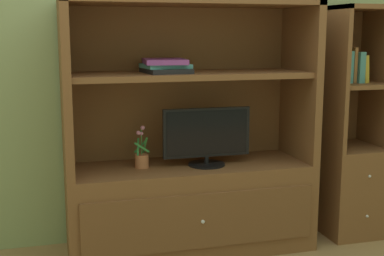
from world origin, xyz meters
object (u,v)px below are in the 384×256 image
bookshelf_tall (350,158)px  upright_book_row (349,67)px  media_console (190,175)px  tv_monitor (207,136)px  potted_plant (142,158)px  magazine_stack (165,66)px

bookshelf_tall → upright_book_row: size_ratio=6.50×
media_console → tv_monitor: bearing=-29.5°
tv_monitor → upright_book_row: bearing=2.6°
potted_plant → magazine_stack: size_ratio=0.74×
bookshelf_tall → upright_book_row: bearing=-169.3°
bookshelf_tall → magazine_stack: bearing=-179.6°
tv_monitor → potted_plant: (-0.42, 0.05, -0.13)m
potted_plant → bookshelf_tall: size_ratio=0.17×
media_console → bookshelf_tall: 1.18m
tv_monitor → bookshelf_tall: bookshelf_tall is taller
upright_book_row → potted_plant: bearing=179.8°
potted_plant → magazine_stack: bearing=-2.4°
magazine_stack → bookshelf_tall: bearing=0.4°
media_console → magazine_stack: (-0.16, -0.01, 0.72)m
media_console → bookshelf_tall: bearing=-0.0°
upright_book_row → tv_monitor: bearing=-177.4°
potted_plant → magazine_stack: 0.60m
media_console → bookshelf_tall: (1.18, -0.00, 0.04)m
potted_plant → magazine_stack: (0.16, -0.01, 0.58)m
potted_plant → bookshelf_tall: bookshelf_tall is taller
tv_monitor → potted_plant: size_ratio=2.11×
magazine_stack → bookshelf_tall: size_ratio=0.23×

